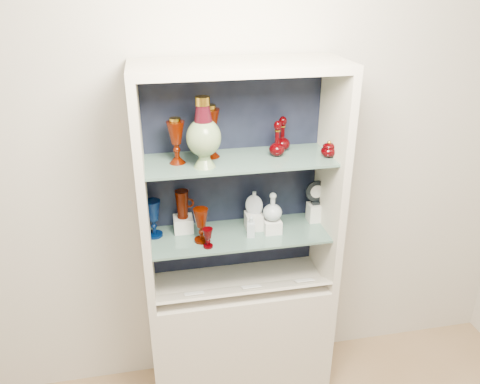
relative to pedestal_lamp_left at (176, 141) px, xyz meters
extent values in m
cube|color=beige|center=(0.30, 0.20, -0.18)|extent=(3.50, 0.02, 2.80)
cube|color=beige|center=(0.30, -0.02, -1.21)|extent=(1.00, 0.40, 0.75)
cube|color=black|center=(0.30, 0.17, -0.26)|extent=(0.98, 0.02, 1.15)
cube|color=beige|center=(-0.18, -0.02, -0.26)|extent=(0.04, 0.40, 1.15)
cube|color=beige|center=(0.78, -0.02, -0.26)|extent=(0.04, 0.40, 1.15)
cube|color=beige|center=(0.30, -0.02, 0.34)|extent=(1.00, 0.40, 0.04)
cube|color=slate|center=(0.30, 0.00, -0.54)|extent=(0.92, 0.34, 0.01)
cube|color=slate|center=(0.30, 0.00, -0.12)|extent=(0.92, 0.34, 0.01)
cube|color=beige|center=(0.30, -0.13, -0.80)|extent=(0.92, 0.17, 0.09)
cube|color=white|center=(0.34, -0.13, -0.79)|extent=(0.10, 0.06, 0.03)
cube|color=white|center=(0.04, -0.13, -0.79)|extent=(0.10, 0.06, 0.03)
cube|color=white|center=(0.63, -0.13, -0.79)|extent=(0.10, 0.06, 0.03)
cube|color=silver|center=(0.02, 0.08, -0.49)|extent=(0.10, 0.10, 0.08)
cube|color=silver|center=(0.39, 0.03, -0.49)|extent=(0.09, 0.09, 0.09)
cube|color=silver|center=(0.48, -0.02, -0.50)|extent=(0.09, 0.09, 0.07)
cube|color=silver|center=(0.74, 0.06, -0.48)|extent=(0.08, 0.08, 0.10)
camera|label=1|loc=(-0.11, -2.12, 0.70)|focal=35.00mm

